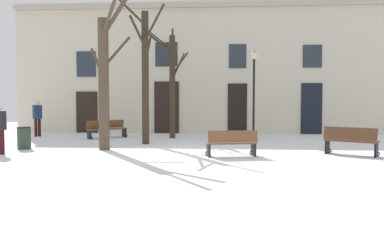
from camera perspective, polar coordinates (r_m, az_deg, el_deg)
ground_plane at (r=13.21m, az=-0.48°, el=-4.99°), size 32.26×32.26×0.00m
building_facade at (r=20.99m, az=1.23°, el=7.75°), size 20.16×0.60×6.97m
tree_center at (r=14.52m, az=-12.62°, el=6.06°), size 1.91×2.57×5.56m
tree_foreground at (r=16.08m, az=-6.86°, el=6.87°), size 2.04×2.24×5.86m
tree_right_of_center at (r=18.25m, az=-2.95°, el=5.56°), size 2.01×2.04×5.01m
streetlamp at (r=17.65m, az=9.01°, el=5.05°), size 0.30×0.30×4.03m
litter_bin at (r=15.72m, az=-23.30°, el=-2.42°), size 0.50×0.50×0.82m
bench_back_to_back_right at (r=13.87m, az=22.15°, el=-2.84°), size 1.69×1.27×0.94m
bench_by_litter_bin at (r=12.66m, az=5.80°, el=-3.36°), size 1.70×0.82×0.86m
bench_near_lamp at (r=18.81m, az=-12.34°, el=-1.25°), size 1.74×1.57×0.84m
person_strolling at (r=20.46m, az=-21.63°, el=0.58°), size 0.41×0.43×1.81m
person_crossing_plaza at (r=14.55m, az=-26.25°, el=-0.80°), size 0.42×0.31×1.71m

